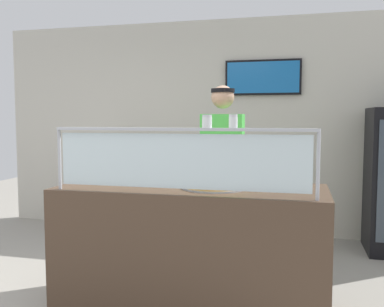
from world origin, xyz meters
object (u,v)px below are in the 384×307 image
at_px(pizza_tray, 214,186).
at_px(pepper_flake_shaker, 233,122).
at_px(pizza_box_stack, 105,155).
at_px(pizza_server, 220,184).
at_px(worker_figure, 223,168).
at_px(parmesan_shaker, 207,122).

relative_size(pizza_tray, pepper_flake_shaker, 5.40).
height_order(pepper_flake_shaker, pizza_box_stack, pepper_flake_shaker).
xyz_separation_m(pizza_server, worker_figure, (-0.12, 0.81, 0.02)).
bearing_deg(pizza_tray, pizza_server, -22.84).
xyz_separation_m(parmesan_shaker, worker_figure, (-0.09, 1.11, -0.43)).
relative_size(parmesan_shaker, pizza_box_stack, 0.17).
height_order(pizza_tray, pepper_flake_shaker, pepper_flake_shaker).
xyz_separation_m(parmesan_shaker, pizza_box_stack, (-1.78, 2.18, -0.43)).
relative_size(pizza_server, pepper_flake_shaker, 3.16).
relative_size(pizza_tray, parmesan_shaker, 5.51).
xyz_separation_m(pizza_tray, pizza_box_stack, (-1.77, 1.87, 0.04)).
bearing_deg(pizza_server, pizza_box_stack, 139.84).
bearing_deg(parmesan_shaker, pizza_box_stack, 129.19).
distance_m(pizza_server, parmesan_shaker, 0.54).
bearing_deg(pizza_box_stack, pepper_flake_shaker, -48.19).
relative_size(pizza_server, worker_figure, 0.16).
height_order(parmesan_shaker, worker_figure, worker_figure).
distance_m(pizza_tray, worker_figure, 0.80).
bearing_deg(pizza_box_stack, worker_figure, -32.48).
distance_m(pizza_tray, pepper_flake_shaker, 0.59).
height_order(pizza_tray, parmesan_shaker, parmesan_shaker).
xyz_separation_m(pizza_server, parmesan_shaker, (-0.04, -0.29, 0.45)).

